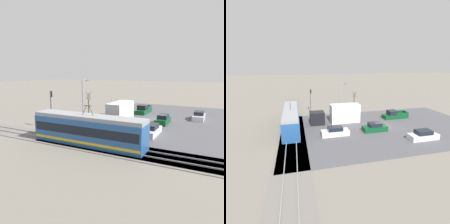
{
  "view_description": "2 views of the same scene",
  "coord_description": "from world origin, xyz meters",
  "views": [
    {
      "loc": [
        -9.77,
        37.44,
        8.54
      ],
      "look_at": [
        5.36,
        7.34,
        2.29
      ],
      "focal_mm": 35.0,
      "sensor_mm": 36.0,
      "label": 1
    },
    {
      "loc": [
        -28.04,
        15.5,
        11.76
      ],
      "look_at": [
        6.46,
        7.01,
        1.69
      ],
      "focal_mm": 28.0,
      "sensor_mm": 36.0,
      "label": 2
    }
  ],
  "objects": [
    {
      "name": "rail_bed",
      "position": [
        0.0,
        16.58,
        0.05
      ],
      "size": [
        64.42,
        4.4,
        0.22
      ],
      "color": "slate",
      "rests_on": "ground"
    },
    {
      "name": "traffic_light_pole",
      "position": [
        13.45,
        12.05,
        3.63
      ],
      "size": [
        0.28,
        0.47,
        5.63
      ],
      "color": "#47474C",
      "rests_on": "ground"
    },
    {
      "name": "box_truck",
      "position": [
        4.52,
        7.42,
        1.76
      ],
      "size": [
        2.38,
        9.92,
        3.65
      ],
      "color": "black",
      "rests_on": "ground"
    },
    {
      "name": "sedan_car_2",
      "position": [
        -1.69,
        9.5,
        0.69
      ],
      "size": [
        1.79,
        4.62,
        1.49
      ],
      "color": "silver",
      "rests_on": "ground"
    },
    {
      "name": "pickup_truck",
      "position": [
        4.36,
        -5.19,
        0.75
      ],
      "size": [
        1.98,
        5.42,
        1.76
      ],
      "color": "#0C4723",
      "rests_on": "ground"
    },
    {
      "name": "sedan_car_1",
      "position": [
        -1.52,
        2.28,
        0.72
      ],
      "size": [
        1.78,
        4.3,
        1.55
      ],
      "color": "#0C4723",
      "rests_on": "ground"
    },
    {
      "name": "road_surface",
      "position": [
        0.0,
        0.0,
        0.04
      ],
      "size": [
        21.37,
        36.82,
        0.08
      ],
      "color": "#4C4C51",
      "rests_on": "ground"
    },
    {
      "name": "street_tree",
      "position": [
        13.87,
        0.89,
        2.12
      ],
      "size": [
        1.11,
        0.92,
        4.66
      ],
      "color": "brown",
      "rests_on": "ground"
    },
    {
      "name": "ground_plane",
      "position": [
        0.0,
        0.0,
        0.0
      ],
      "size": [
        320.0,
        320.0,
        0.0
      ],
      "primitive_type": "plane",
      "color": "slate"
    },
    {
      "name": "no_parking_sign",
      "position": [
        13.16,
        -7.97,
        1.37
      ],
      "size": [
        0.32,
        0.08,
        2.25
      ],
      "color": "gray",
      "rests_on": "ground"
    },
    {
      "name": "street_lamp_near_crossing",
      "position": [
        12.28,
        5.0,
        4.18
      ],
      "size": [
        0.36,
        1.95,
        7.15
      ],
      "color": "gray",
      "rests_on": "ground"
    },
    {
      "name": "sedan_car_0",
      "position": [
        -6.51,
        -3.63,
        0.7
      ],
      "size": [
        1.83,
        4.74,
        1.51
      ],
      "color": "silver",
      "rests_on": "ground"
    },
    {
      "name": "light_rail_tram",
      "position": [
        3.84,
        16.58,
        1.78
      ],
      "size": [
        14.05,
        2.77,
        4.63
      ],
      "color": "#235193",
      "rests_on": "ground"
    }
  ]
}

